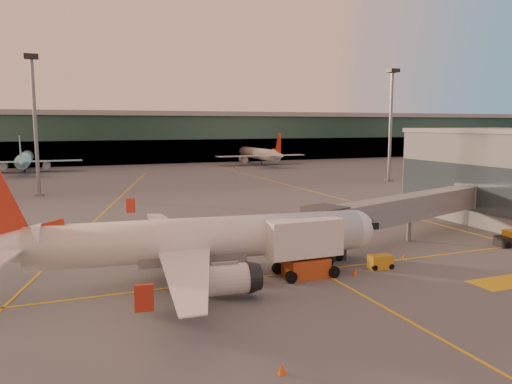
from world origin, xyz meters
name	(u,v)px	position (x,y,z in m)	size (l,w,h in m)	color
ground	(291,294)	(0.00, 0.00, 0.00)	(600.00, 600.00, 0.00)	#4C4F54
taxi_markings	(124,210)	(-7.32, 44.49, 0.01)	(100.12, 173.00, 0.01)	gold
terminal	(109,137)	(0.00, 141.79, 8.76)	(400.00, 20.00, 17.60)	#19382D
gate_building	(506,174)	(41.93, 17.93, 6.29)	(18.40, 22.40, 12.60)	slate
mast_west_near	(35,115)	(-20.00, 66.00, 14.86)	(2.40, 2.40, 25.60)	slate
mast_east_near	(391,117)	(55.00, 62.00, 14.86)	(2.40, 2.40, 25.60)	slate
main_airplane	(190,241)	(-6.53, 6.22, 3.40)	(34.72, 31.38, 10.48)	silver
jet_bridge	(416,207)	(21.57, 11.81, 3.69)	(31.39, 13.19, 5.39)	slate
catering_truck	(303,244)	(2.91, 3.78, 2.91)	(6.59, 2.98, 5.12)	#A54017
gpu_cart	(380,262)	(10.67, 3.31, 0.61)	(2.27, 1.53, 1.25)	#C18718
pushback_tug	(512,240)	(29.10, 5.15, 0.70)	(3.53, 2.18, 1.72)	black
cone_nose	(404,255)	(15.11, 5.52, 0.24)	(0.40, 0.40, 0.51)	#DC4C0B
cone_wing_right	(282,369)	(-5.96, -11.18, 0.28)	(0.46, 0.46, 0.58)	#DC4C0B
cone_fwd	(355,271)	(7.40, 2.48, 0.29)	(0.48, 0.48, 0.61)	#DC4C0B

